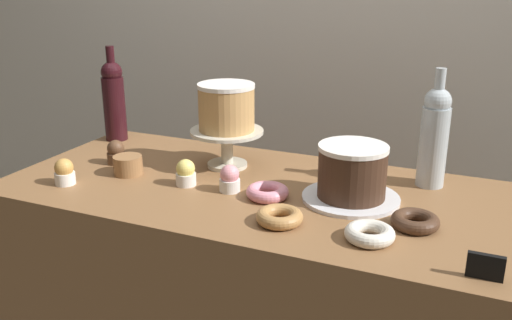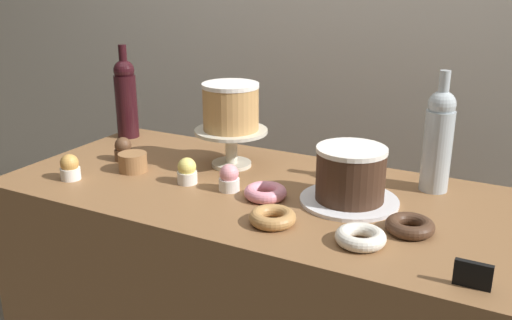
% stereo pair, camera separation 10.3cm
% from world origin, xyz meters
% --- Properties ---
extents(back_wall, '(6.00, 0.05, 2.60)m').
position_xyz_m(back_wall, '(0.00, 0.90, 1.30)').
color(back_wall, silver).
rests_on(back_wall, ground_plane).
extents(cake_stand_pedestal, '(0.22, 0.22, 0.12)m').
position_xyz_m(cake_stand_pedestal, '(-0.15, 0.12, 1.01)').
color(cake_stand_pedestal, beige).
rests_on(cake_stand_pedestal, display_counter).
extents(white_layer_cake, '(0.17, 0.17, 0.14)m').
position_xyz_m(white_layer_cake, '(-0.15, 0.12, 1.11)').
color(white_layer_cake, tan).
rests_on(white_layer_cake, cake_stand_pedestal).
extents(silver_serving_platter, '(0.25, 0.25, 0.01)m').
position_xyz_m(silver_serving_platter, '(0.26, 0.02, 0.93)').
color(silver_serving_platter, white).
rests_on(silver_serving_platter, display_counter).
extents(chocolate_round_cake, '(0.18, 0.18, 0.14)m').
position_xyz_m(chocolate_round_cake, '(0.26, 0.02, 1.01)').
color(chocolate_round_cake, '#3D2619').
rests_on(chocolate_round_cake, silver_serving_platter).
extents(wine_bottle_dark_red, '(0.08, 0.08, 0.33)m').
position_xyz_m(wine_bottle_dark_red, '(-0.63, 0.23, 1.07)').
color(wine_bottle_dark_red, black).
rests_on(wine_bottle_dark_red, display_counter).
extents(wine_bottle_clear, '(0.08, 0.08, 0.33)m').
position_xyz_m(wine_bottle_clear, '(0.43, 0.21, 1.07)').
color(wine_bottle_clear, '#B2BCC1').
rests_on(wine_bottle_clear, display_counter).
extents(cupcake_lemon, '(0.06, 0.06, 0.07)m').
position_xyz_m(cupcake_lemon, '(-0.19, -0.06, 0.96)').
color(cupcake_lemon, white).
rests_on(cupcake_lemon, display_counter).
extents(cupcake_caramel, '(0.06, 0.06, 0.07)m').
position_xyz_m(cupcake_caramel, '(-0.50, -0.19, 0.96)').
color(cupcake_caramel, white).
rests_on(cupcake_caramel, display_counter).
extents(cupcake_strawberry, '(0.06, 0.06, 0.07)m').
position_xyz_m(cupcake_strawberry, '(-0.05, -0.05, 0.96)').
color(cupcake_strawberry, white).
rests_on(cupcake_strawberry, display_counter).
extents(cupcake_chocolate, '(0.06, 0.06, 0.07)m').
position_xyz_m(cupcake_chocolate, '(-0.48, 0.01, 0.96)').
color(cupcake_chocolate, brown).
rests_on(cupcake_chocolate, display_counter).
extents(donut_maple, '(0.11, 0.11, 0.03)m').
position_xyz_m(donut_maple, '(0.14, -0.19, 0.95)').
color(donut_maple, '#B27F47').
rests_on(donut_maple, display_counter).
extents(donut_chocolate, '(0.11, 0.11, 0.03)m').
position_xyz_m(donut_chocolate, '(0.44, -0.08, 0.95)').
color(donut_chocolate, '#472D1E').
rests_on(donut_chocolate, display_counter).
extents(donut_pink, '(0.11, 0.11, 0.03)m').
position_xyz_m(donut_pink, '(0.06, -0.05, 0.95)').
color(donut_pink, pink).
rests_on(donut_pink, display_counter).
extents(donut_sugar, '(0.11, 0.11, 0.03)m').
position_xyz_m(donut_sugar, '(0.36, -0.19, 0.95)').
color(donut_sugar, silver).
rests_on(donut_sugar, display_counter).
extents(cookie_stack, '(0.08, 0.08, 0.05)m').
position_xyz_m(cookie_stack, '(-0.39, -0.05, 0.96)').
color(cookie_stack, olive).
rests_on(cookie_stack, display_counter).
extents(price_sign_chalkboard, '(0.07, 0.01, 0.05)m').
position_xyz_m(price_sign_chalkboard, '(0.60, -0.26, 0.96)').
color(price_sign_chalkboard, black).
rests_on(price_sign_chalkboard, display_counter).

